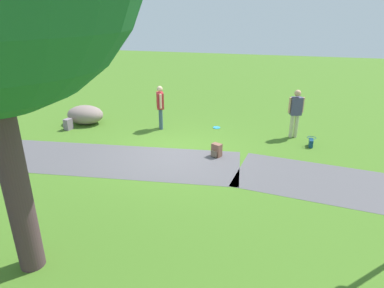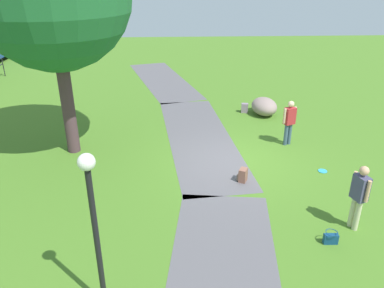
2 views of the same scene
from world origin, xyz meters
name	(u,v)px [view 1 (image 1 of 2)]	position (x,y,z in m)	size (l,w,h in m)	color
ground_plane	(175,153)	(0.00, 0.00, 0.00)	(48.00, 48.00, 0.00)	#477523
footpath_segment_mid	(103,159)	(1.91, 0.96, 0.00)	(8.19, 3.07, 0.01)	#585459
lawn_boulder	(85,115)	(4.14, -1.91, 0.35)	(1.45, 1.12, 0.70)	gray
woman_with_handbag	(296,110)	(-3.55, -2.35, 0.95)	(0.50, 0.33, 1.65)	beige
man_near_boulder	(160,105)	(1.15, -2.07, 0.91)	(0.36, 0.48, 1.59)	#3D556B
handbag_on_grass	(311,142)	(-4.09, -1.61, 0.14)	(0.28, 0.32, 0.31)	navy
backpack_by_boulder	(68,124)	(4.41, -1.14, 0.19)	(0.30, 0.31, 0.40)	gray
spare_backpack_on_lawn	(216,150)	(-1.29, -0.09, 0.19)	(0.34, 0.34, 0.40)	brown
frisbee_on_grass	(217,128)	(-0.83, -2.64, 0.01)	(0.27, 0.27, 0.02)	#2EA0DC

